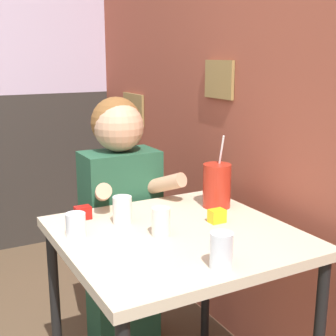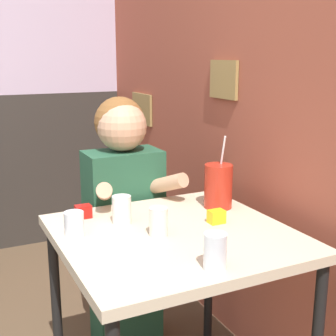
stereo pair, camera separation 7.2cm
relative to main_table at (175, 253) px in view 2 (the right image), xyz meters
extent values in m
cube|color=#9E4C38|center=(0.53, 0.78, 0.68)|extent=(0.06, 4.36, 2.70)
cube|color=olive|center=(0.49, 0.47, 0.58)|extent=(0.02, 0.22, 0.18)
cube|color=olive|center=(0.49, 1.46, 0.35)|extent=(0.02, 0.30, 0.20)
cube|color=beige|center=(0.00, 0.00, 0.06)|extent=(0.81, 0.79, 0.04)
cylinder|color=black|center=(-0.36, 0.36, -0.31)|extent=(0.04, 0.04, 0.71)
cylinder|color=black|center=(0.36, 0.36, -0.31)|extent=(0.04, 0.04, 0.71)
cube|color=#235138|center=(0.00, 0.53, -0.44)|extent=(0.31, 0.20, 0.46)
cube|color=#235138|center=(0.00, 0.53, 0.03)|extent=(0.34, 0.20, 0.49)
sphere|color=brown|center=(0.00, 0.56, 0.41)|extent=(0.23, 0.23, 0.23)
sphere|color=tan|center=(0.00, 0.53, 0.39)|extent=(0.22, 0.22, 0.22)
cylinder|color=tan|center=(-0.13, 0.39, 0.14)|extent=(0.14, 0.27, 0.15)
cylinder|color=tan|center=(0.14, 0.39, 0.14)|extent=(0.14, 0.27, 0.15)
cylinder|color=#B22819|center=(0.29, 0.17, 0.17)|extent=(0.12, 0.12, 0.18)
cylinder|color=white|center=(0.30, 0.17, 0.31)|extent=(0.01, 0.04, 0.14)
cylinder|color=silver|center=(-0.33, 0.13, 0.12)|extent=(0.07, 0.07, 0.09)
cylinder|color=silver|center=(-0.14, 0.17, 0.13)|extent=(0.07, 0.07, 0.11)
cylinder|color=silver|center=(-0.07, 0.00, 0.13)|extent=(0.07, 0.07, 0.10)
cylinder|color=silver|center=(-0.03, -0.31, 0.14)|extent=(0.07, 0.07, 0.11)
cube|color=#B7140F|center=(-0.25, 0.29, 0.11)|extent=(0.06, 0.04, 0.05)
cube|color=yellow|center=(0.18, 0.01, 0.11)|extent=(0.06, 0.04, 0.05)
camera|label=1|loc=(-0.77, -1.36, 0.70)|focal=50.00mm
camera|label=2|loc=(-0.71, -1.40, 0.70)|focal=50.00mm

